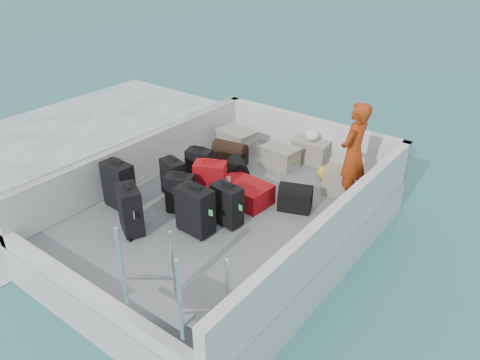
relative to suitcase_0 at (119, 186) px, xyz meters
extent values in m
plane|color=#1C6464|center=(1.28, 0.90, -0.98)|extent=(160.00, 160.00, 0.00)
plane|color=white|center=(-3.52, 0.90, -0.98)|extent=(10.00, 10.00, 0.00)
cube|color=silver|center=(1.28, 0.90, -0.68)|extent=(3.60, 5.00, 0.60)
cube|color=gray|center=(1.28, 0.90, -0.37)|extent=(3.30, 4.70, 0.02)
cube|color=silver|center=(-0.45, 0.90, -0.01)|extent=(0.14, 5.00, 0.70)
cube|color=silver|center=(3.01, 0.90, -0.01)|extent=(0.14, 5.00, 0.70)
cube|color=silver|center=(1.28, 3.33, -0.01)|extent=(3.60, 0.14, 0.70)
cube|color=silver|center=(1.28, -1.53, -0.26)|extent=(3.60, 0.14, 0.20)
cylinder|color=silver|center=(-0.45, 0.90, 0.39)|extent=(0.04, 4.80, 0.04)
cube|color=black|center=(0.00, 0.00, 0.00)|extent=(0.48, 0.29, 0.72)
cube|color=black|center=(0.39, 0.72, -0.06)|extent=(0.44, 0.31, 0.60)
cube|color=black|center=(0.42, 1.29, -0.07)|extent=(0.45, 0.36, 0.58)
cube|color=black|center=(0.62, -0.32, -0.02)|extent=(0.52, 0.44, 0.68)
cube|color=black|center=(0.78, 0.47, -0.07)|extent=(0.45, 0.37, 0.58)
cube|color=#A50C0F|center=(0.94, 0.95, -0.04)|extent=(0.54, 0.46, 0.64)
cube|color=black|center=(1.31, 0.20, -0.02)|extent=(0.50, 0.30, 0.68)
cube|color=black|center=(1.53, 0.62, -0.06)|extent=(0.45, 0.29, 0.60)
cube|color=#A50C0F|center=(1.36, 1.25, -0.21)|extent=(0.82, 0.57, 0.31)
cube|color=gray|center=(0.14, 2.63, -0.17)|extent=(0.67, 0.50, 0.38)
cube|color=gray|center=(1.15, 2.57, -0.19)|extent=(0.61, 0.45, 0.34)
cube|color=gray|center=(1.45, 3.10, -0.18)|extent=(0.65, 0.47, 0.37)
cube|color=gray|center=(2.44, 2.40, -0.18)|extent=(0.67, 0.53, 0.36)
ellipsoid|color=gold|center=(1.99, 2.65, -0.25)|extent=(0.28, 0.26, 0.22)
ellipsoid|color=white|center=(1.45, 3.10, 0.10)|extent=(0.24, 0.24, 0.18)
imported|color=#E34B15|center=(2.58, 2.28, 0.41)|extent=(0.40, 0.59, 1.55)
camera|label=1|loc=(5.02, -3.65, 3.35)|focal=35.00mm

